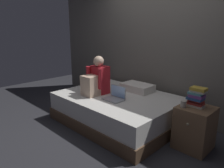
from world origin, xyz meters
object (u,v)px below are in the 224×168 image
Objects in this scene: bed at (118,109)px; pillow at (137,87)px; mug at (183,104)px; person_sitting at (96,80)px; book_stack at (197,97)px; nightstand at (194,128)px; laptop at (115,96)px.

pillow is (0.06, 0.45, 0.31)m from bed.
person_sitting is at bearing -172.46° from mug.
person_sitting is 2.49× the size of book_stack.
nightstand is 2.24× the size of book_stack.
mug is (1.17, 0.01, 0.39)m from bed.
bed is 0.55m from pillow.
nightstand is 0.38m from mug.
bed is 1.23m from mug.
book_stack is at bearing 6.92° from bed.
laptop reaches higher than nightstand.
bed is at bearing -179.64° from mug.
pillow is at bearing 158.23° from mug.
mug is at bearing -137.31° from nightstand.
mug reaches higher than nightstand.
laptop is 1.22m from book_stack.
mug is (1.11, -0.44, 0.09)m from pillow.
pillow is 2.13× the size of book_stack.
laptop reaches higher than mug.
nightstand is at bearing -47.33° from book_stack.
nightstand is 1.84× the size of laptop.
laptop is at bearing -85.41° from pillow.
mug reaches higher than bed.
nightstand is 0.90× the size of person_sitting.
bed is at bearing -174.41° from nightstand.
nightstand is at bearing 14.61° from laptop.
bed is at bearing -97.78° from pillow.
pillow is 6.22× the size of mug.
book_stack is at bearing 12.15° from person_sitting.
person_sitting reaches higher than nightstand.
bed is 0.63m from person_sitting.
mug is (-0.10, -0.15, -0.09)m from book_stack.
person_sitting is at bearing -121.62° from pillow.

